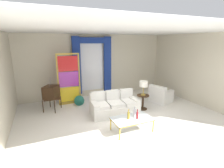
% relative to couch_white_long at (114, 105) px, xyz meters
% --- Properties ---
extents(ground_plane, '(16.00, 16.00, 0.00)m').
position_rel_couch_white_long_xyz_m(ground_plane, '(0.13, -0.52, -0.30)').
color(ground_plane, white).
extents(wall_rear, '(8.00, 0.12, 3.00)m').
position_rel_couch_white_long_xyz_m(wall_rear, '(0.13, 2.54, 1.20)').
color(wall_rear, beige).
rests_on(wall_rear, ground).
extents(wall_left, '(0.12, 7.00, 3.00)m').
position_rel_couch_white_long_xyz_m(wall_left, '(-3.53, 0.08, 1.20)').
color(wall_left, beige).
rests_on(wall_left, ground).
extents(wall_right, '(0.12, 7.00, 3.00)m').
position_rel_couch_white_long_xyz_m(wall_right, '(3.79, 0.08, 1.20)').
color(wall_right, beige).
rests_on(wall_right, ground).
extents(ceiling_slab, '(8.00, 7.60, 0.04)m').
position_rel_couch_white_long_xyz_m(ceiling_slab, '(0.13, 0.28, 2.72)').
color(ceiling_slab, white).
extents(curtained_window, '(2.00, 0.17, 2.70)m').
position_rel_couch_white_long_xyz_m(curtained_window, '(-0.08, 2.37, 1.44)').
color(curtained_window, white).
rests_on(curtained_window, ground).
extents(couch_white_long, '(1.82, 1.05, 0.86)m').
position_rel_couch_white_long_xyz_m(couch_white_long, '(0.00, 0.00, 0.00)').
color(couch_white_long, white).
rests_on(couch_white_long, ground).
extents(coffee_table, '(1.21, 0.72, 0.41)m').
position_rel_couch_white_long_xyz_m(coffee_table, '(-0.04, -1.43, 0.07)').
color(coffee_table, silver).
rests_on(coffee_table, ground).
extents(bottle_blue_decanter, '(0.08, 0.08, 0.33)m').
position_rel_couch_white_long_xyz_m(bottle_blue_decanter, '(0.09, -1.36, 0.24)').
color(bottle_blue_decanter, silver).
rests_on(bottle_blue_decanter, coffee_table).
extents(bottle_crystal_tall, '(0.06, 0.06, 0.30)m').
position_rel_couch_white_long_xyz_m(bottle_crystal_tall, '(0.10, -1.51, 0.22)').
color(bottle_crystal_tall, maroon).
rests_on(bottle_crystal_tall, coffee_table).
extents(bottle_amber_squat, '(0.07, 0.07, 0.31)m').
position_rel_couch_white_long_xyz_m(bottle_amber_squat, '(-0.15, -1.42, 0.23)').
color(bottle_amber_squat, gold).
rests_on(bottle_amber_squat, coffee_table).
extents(vintage_tv, '(0.73, 0.76, 1.35)m').
position_rel_couch_white_long_xyz_m(vintage_tv, '(-2.14, 1.23, 0.42)').
color(vintage_tv, '#382314').
rests_on(vintage_tv, ground).
extents(armchair_white, '(1.02, 1.01, 0.80)m').
position_rel_couch_white_long_xyz_m(armchair_white, '(2.40, 0.26, -0.02)').
color(armchair_white, white).
rests_on(armchair_white, ground).
extents(stained_glass_divider, '(0.95, 0.05, 2.20)m').
position_rel_couch_white_long_xyz_m(stained_glass_divider, '(-1.35, 1.68, 0.75)').
color(stained_glass_divider, gold).
rests_on(stained_glass_divider, ground).
extents(peacock_figurine, '(0.44, 0.60, 0.50)m').
position_rel_couch_white_long_xyz_m(peacock_figurine, '(-1.03, 1.23, -0.08)').
color(peacock_figurine, beige).
rests_on(peacock_figurine, ground).
extents(round_side_table, '(0.48, 0.48, 0.59)m').
position_rel_couch_white_long_xyz_m(round_side_table, '(1.22, -0.11, 0.05)').
color(round_side_table, '#382314').
rests_on(round_side_table, ground).
extents(table_lamp_brass, '(0.32, 0.32, 0.57)m').
position_rel_couch_white_long_xyz_m(table_lamp_brass, '(1.22, -0.11, 0.72)').
color(table_lamp_brass, '#B29338').
rests_on(table_lamp_brass, round_side_table).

